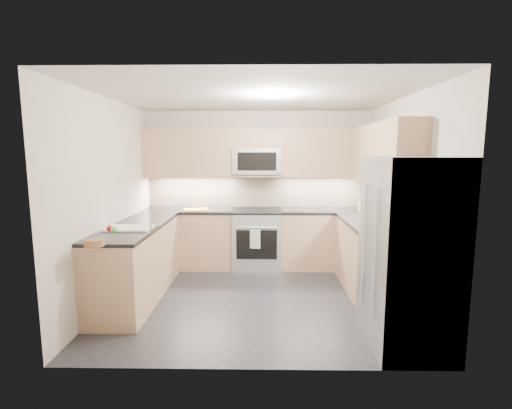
% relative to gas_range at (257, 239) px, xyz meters
% --- Properties ---
extents(floor, '(3.60, 3.20, 0.00)m').
position_rel_gas_range_xyz_m(floor, '(0.00, -1.28, -0.46)').
color(floor, '#26272C').
rests_on(floor, ground).
extents(ceiling, '(3.60, 3.20, 0.02)m').
position_rel_gas_range_xyz_m(ceiling, '(0.00, -1.28, 2.04)').
color(ceiling, beige).
rests_on(ceiling, wall_back).
extents(wall_back, '(3.60, 0.02, 2.50)m').
position_rel_gas_range_xyz_m(wall_back, '(0.00, 0.32, 0.79)').
color(wall_back, beige).
rests_on(wall_back, floor).
extents(wall_front, '(3.60, 0.02, 2.50)m').
position_rel_gas_range_xyz_m(wall_front, '(0.00, -2.88, 0.79)').
color(wall_front, beige).
rests_on(wall_front, floor).
extents(wall_left, '(0.02, 3.20, 2.50)m').
position_rel_gas_range_xyz_m(wall_left, '(-1.80, -1.28, 0.79)').
color(wall_left, beige).
rests_on(wall_left, floor).
extents(wall_right, '(0.02, 3.20, 2.50)m').
position_rel_gas_range_xyz_m(wall_right, '(1.80, -1.28, 0.79)').
color(wall_right, beige).
rests_on(wall_right, floor).
extents(base_cab_back_left, '(1.42, 0.60, 0.90)m').
position_rel_gas_range_xyz_m(base_cab_back_left, '(-1.09, 0.02, -0.01)').
color(base_cab_back_left, tan).
rests_on(base_cab_back_left, floor).
extents(base_cab_back_right, '(1.42, 0.60, 0.90)m').
position_rel_gas_range_xyz_m(base_cab_back_right, '(1.09, 0.02, -0.01)').
color(base_cab_back_right, tan).
rests_on(base_cab_back_right, floor).
extents(base_cab_right, '(0.60, 1.70, 0.90)m').
position_rel_gas_range_xyz_m(base_cab_right, '(1.50, -1.12, -0.01)').
color(base_cab_right, tan).
rests_on(base_cab_right, floor).
extents(base_cab_peninsula, '(0.60, 2.00, 0.90)m').
position_rel_gas_range_xyz_m(base_cab_peninsula, '(-1.50, -1.28, -0.01)').
color(base_cab_peninsula, tan).
rests_on(base_cab_peninsula, floor).
extents(countertop_back_left, '(1.42, 0.63, 0.04)m').
position_rel_gas_range_xyz_m(countertop_back_left, '(-1.09, 0.02, 0.47)').
color(countertop_back_left, black).
rests_on(countertop_back_left, base_cab_back_left).
extents(countertop_back_right, '(1.42, 0.63, 0.04)m').
position_rel_gas_range_xyz_m(countertop_back_right, '(1.09, 0.02, 0.47)').
color(countertop_back_right, black).
rests_on(countertop_back_right, base_cab_back_right).
extents(countertop_right, '(0.63, 1.70, 0.04)m').
position_rel_gas_range_xyz_m(countertop_right, '(1.50, -1.12, 0.47)').
color(countertop_right, black).
rests_on(countertop_right, base_cab_right).
extents(countertop_peninsula, '(0.63, 2.00, 0.04)m').
position_rel_gas_range_xyz_m(countertop_peninsula, '(-1.50, -1.28, 0.47)').
color(countertop_peninsula, black).
rests_on(countertop_peninsula, base_cab_peninsula).
extents(upper_cab_back, '(3.60, 0.35, 0.75)m').
position_rel_gas_range_xyz_m(upper_cab_back, '(0.00, 0.15, 1.37)').
color(upper_cab_back, tan).
rests_on(upper_cab_back, wall_back).
extents(upper_cab_right, '(0.35, 1.95, 0.75)m').
position_rel_gas_range_xyz_m(upper_cab_right, '(1.62, -1.00, 1.37)').
color(upper_cab_right, tan).
rests_on(upper_cab_right, wall_right).
extents(backsplash_back, '(3.60, 0.01, 0.51)m').
position_rel_gas_range_xyz_m(backsplash_back, '(0.00, 0.32, 0.74)').
color(backsplash_back, '#C9AF91').
rests_on(backsplash_back, wall_back).
extents(backsplash_right, '(0.01, 2.30, 0.51)m').
position_rel_gas_range_xyz_m(backsplash_right, '(1.80, -0.82, 0.74)').
color(backsplash_right, '#C9AF91').
rests_on(backsplash_right, wall_right).
extents(gas_range, '(0.76, 0.65, 0.91)m').
position_rel_gas_range_xyz_m(gas_range, '(0.00, 0.00, 0.00)').
color(gas_range, '#A8ABB0').
rests_on(gas_range, floor).
extents(range_cooktop, '(0.76, 0.65, 0.03)m').
position_rel_gas_range_xyz_m(range_cooktop, '(0.00, 0.00, 0.46)').
color(range_cooktop, black).
rests_on(range_cooktop, gas_range).
extents(oven_door_glass, '(0.62, 0.02, 0.45)m').
position_rel_gas_range_xyz_m(oven_door_glass, '(0.00, -0.33, -0.01)').
color(oven_door_glass, black).
rests_on(oven_door_glass, gas_range).
extents(oven_handle, '(0.60, 0.02, 0.02)m').
position_rel_gas_range_xyz_m(oven_handle, '(0.00, -0.35, 0.26)').
color(oven_handle, '#B2B5BA').
rests_on(oven_handle, gas_range).
extents(microwave, '(0.76, 0.40, 0.40)m').
position_rel_gas_range_xyz_m(microwave, '(0.00, 0.12, 1.24)').
color(microwave, '#A4A7AC').
rests_on(microwave, upper_cab_back).
extents(microwave_door, '(0.60, 0.01, 0.28)m').
position_rel_gas_range_xyz_m(microwave_door, '(0.00, -0.08, 1.24)').
color(microwave_door, black).
rests_on(microwave_door, microwave).
extents(refrigerator, '(0.70, 0.90, 1.80)m').
position_rel_gas_range_xyz_m(refrigerator, '(1.45, -2.43, 0.45)').
color(refrigerator, '#919498').
rests_on(refrigerator, floor).
extents(fridge_handle_left, '(0.02, 0.02, 1.20)m').
position_rel_gas_range_xyz_m(fridge_handle_left, '(1.08, -2.61, 0.49)').
color(fridge_handle_left, '#B2B5BA').
rests_on(fridge_handle_left, refrigerator).
extents(fridge_handle_right, '(0.02, 0.02, 1.20)m').
position_rel_gas_range_xyz_m(fridge_handle_right, '(1.08, -2.25, 0.49)').
color(fridge_handle_right, '#B2B5BA').
rests_on(fridge_handle_right, refrigerator).
extents(sink_basin, '(0.52, 0.38, 0.16)m').
position_rel_gas_range_xyz_m(sink_basin, '(-1.50, -1.53, 0.42)').
color(sink_basin, white).
rests_on(sink_basin, base_cab_peninsula).
extents(faucet, '(0.03, 0.03, 0.28)m').
position_rel_gas_range_xyz_m(faucet, '(-1.24, -1.53, 0.62)').
color(faucet, silver).
rests_on(faucet, countertop_peninsula).
extents(utensil_bowl, '(0.27, 0.27, 0.14)m').
position_rel_gas_range_xyz_m(utensil_bowl, '(1.69, -0.11, 0.55)').
color(utensil_bowl, '#54C253').
rests_on(utensil_bowl, countertop_back_right).
extents(cutting_board, '(0.44, 0.38, 0.01)m').
position_rel_gas_range_xyz_m(cutting_board, '(-0.96, -0.04, 0.49)').
color(cutting_board, orange).
rests_on(cutting_board, countertop_back_left).
extents(fruit_basket, '(0.22, 0.22, 0.07)m').
position_rel_gas_range_xyz_m(fruit_basket, '(-1.54, -2.35, 0.52)').
color(fruit_basket, '#8B5D41').
rests_on(fruit_basket, countertop_peninsula).
extents(fruit_apple, '(0.06, 0.06, 0.06)m').
position_rel_gas_range_xyz_m(fruit_apple, '(-1.50, -2.07, 0.60)').
color(fruit_apple, '#A51213').
rests_on(fruit_apple, fruit_basket).
extents(fruit_pear, '(0.07, 0.07, 0.07)m').
position_rel_gas_range_xyz_m(fruit_pear, '(-1.43, -2.12, 0.60)').
color(fruit_pear, '#58B14C').
rests_on(fruit_pear, fruit_basket).
extents(dish_towel_check, '(0.16, 0.04, 0.30)m').
position_rel_gas_range_xyz_m(dish_towel_check, '(-0.02, -0.37, 0.10)').
color(dish_towel_check, silver).
rests_on(dish_towel_check, oven_handle).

